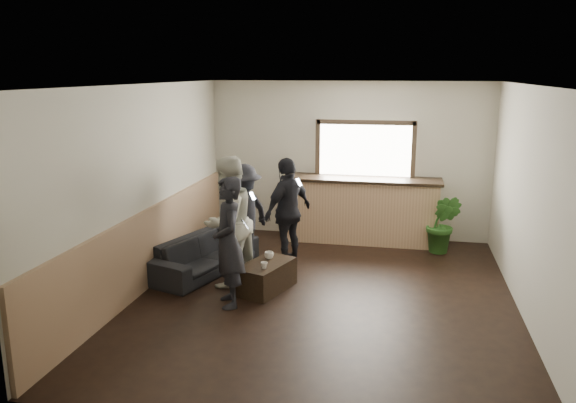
% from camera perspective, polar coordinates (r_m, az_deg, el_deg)
% --- Properties ---
extents(ground, '(5.00, 6.00, 0.01)m').
position_cam_1_polar(ground, '(7.66, 3.58, -9.70)').
color(ground, black).
extents(room_shell, '(5.01, 6.01, 2.80)m').
position_cam_1_polar(room_shell, '(7.35, -1.95, 1.35)').
color(room_shell, silver).
rests_on(room_shell, ground).
extents(bar_counter, '(2.70, 0.68, 2.13)m').
position_cam_1_polar(bar_counter, '(9.98, 7.56, -0.46)').
color(bar_counter, tan).
rests_on(bar_counter, ground).
extents(sofa, '(1.29, 2.01, 0.55)m').
position_cam_1_polar(sofa, '(8.56, -8.47, -5.36)').
color(sofa, black).
rests_on(sofa, ground).
extents(coffee_table, '(0.75, 0.99, 0.39)m').
position_cam_1_polar(coffee_table, '(7.83, -2.25, -7.61)').
color(coffee_table, black).
rests_on(coffee_table, ground).
extents(cup_a, '(0.16, 0.16, 0.10)m').
position_cam_1_polar(cup_a, '(7.92, -1.94, -5.48)').
color(cup_a, silver).
rests_on(cup_a, coffee_table).
extents(cup_b, '(0.13, 0.13, 0.09)m').
position_cam_1_polar(cup_b, '(7.54, -2.44, -6.50)').
color(cup_b, silver).
rests_on(cup_b, coffee_table).
extents(potted_plant, '(0.65, 0.58, 1.00)m').
position_cam_1_polar(potted_plant, '(9.62, 15.48, -2.22)').
color(potted_plant, '#2D6623').
rests_on(potted_plant, ground).
extents(person_a, '(0.64, 0.73, 1.69)m').
position_cam_1_polar(person_a, '(7.18, -6.08, -4.15)').
color(person_a, black).
rests_on(person_a, ground).
extents(person_b, '(0.95, 1.07, 1.83)m').
position_cam_1_polar(person_b, '(7.87, -6.14, -2.05)').
color(person_b, beige).
rests_on(person_b, ground).
extents(person_c, '(1.02, 1.18, 1.58)m').
position_cam_1_polar(person_c, '(8.77, -4.60, -1.29)').
color(person_c, black).
rests_on(person_c, ground).
extents(person_d, '(0.84, 1.06, 1.68)m').
position_cam_1_polar(person_d, '(8.70, 0.01, -1.00)').
color(person_d, black).
rests_on(person_d, ground).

